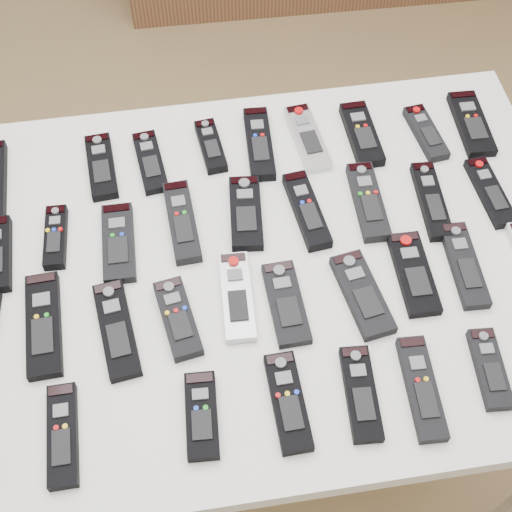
{
  "coord_description": "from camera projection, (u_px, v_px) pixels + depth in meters",
  "views": [
    {
      "loc": [
        -0.18,
        -0.84,
        1.91
      ],
      "look_at": [
        -0.06,
        -0.1,
        0.8
      ],
      "focal_mm": 50.0,
      "sensor_mm": 36.0,
      "label": 1
    }
  ],
  "objects": [
    {
      "name": "remote_32",
      "position": [
        361.0,
        394.0,
        1.19
      ],
      "size": [
        0.06,
        0.17,
        0.02
      ],
      "primitive_type": "cube",
      "rotation": [
        0.0,
        0.0,
        -0.07
      ],
      "color": "black",
      "rests_on": "table"
    },
    {
      "name": "table",
      "position": [
        256.0,
        278.0,
        1.4
      ],
      "size": [
        1.25,
        0.88,
        0.78
      ],
      "color": "white",
      "rests_on": "ground"
    },
    {
      "name": "remote_17",
      "position": [
        490.0,
        192.0,
        1.43
      ],
      "size": [
        0.06,
        0.17,
        0.02
      ],
      "primitive_type": "cube",
      "rotation": [
        0.0,
        0.0,
        0.06
      ],
      "color": "black",
      "rests_on": "table"
    },
    {
      "name": "remote_12",
      "position": [
        182.0,
        222.0,
        1.39
      ],
      "size": [
        0.06,
        0.19,
        0.02
      ],
      "primitive_type": "cube",
      "rotation": [
        0.0,
        0.0,
        0.05
      ],
      "color": "black",
      "rests_on": "table"
    },
    {
      "name": "remote_3",
      "position": [
        211.0,
        146.0,
        1.5
      ],
      "size": [
        0.06,
        0.14,
        0.02
      ],
      "primitive_type": "cube",
      "rotation": [
        0.0,
        0.0,
        0.1
      ],
      "color": "black",
      "rests_on": "table"
    },
    {
      "name": "ground",
      "position": [
        272.0,
        377.0,
        2.06
      ],
      "size": [
        4.0,
        4.0,
        0.0
      ],
      "primitive_type": "plane",
      "color": "#987F4D",
      "rests_on": "ground"
    },
    {
      "name": "remote_15",
      "position": [
        368.0,
        201.0,
        1.42
      ],
      "size": [
        0.06,
        0.19,
        0.02
      ],
      "primitive_type": "cube",
      "rotation": [
        0.0,
        0.0,
        -0.03
      ],
      "color": "black",
      "rests_on": "table"
    },
    {
      "name": "remote_4",
      "position": [
        259.0,
        144.0,
        1.5
      ],
      "size": [
        0.06,
        0.19,
        0.02
      ],
      "primitive_type": "cube",
      "rotation": [
        0.0,
        0.0,
        -0.06
      ],
      "color": "black",
      "rests_on": "table"
    },
    {
      "name": "remote_11",
      "position": [
        119.0,
        243.0,
        1.36
      ],
      "size": [
        0.06,
        0.18,
        0.02
      ],
      "primitive_type": "cube",
      "rotation": [
        0.0,
        0.0,
        -0.01
      ],
      "color": "black",
      "rests_on": "table"
    },
    {
      "name": "remote_7",
      "position": [
        426.0,
        133.0,
        1.52
      ],
      "size": [
        0.06,
        0.16,
        0.02
      ],
      "primitive_type": "cube",
      "rotation": [
        0.0,
        0.0,
        0.12
      ],
      "color": "black",
      "rests_on": "table"
    },
    {
      "name": "remote_14",
      "position": [
        307.0,
        210.0,
        1.4
      ],
      "size": [
        0.07,
        0.19,
        0.02
      ],
      "primitive_type": "cube",
      "rotation": [
        0.0,
        0.0,
        0.11
      ],
      "color": "black",
      "rests_on": "table"
    },
    {
      "name": "remote_25",
      "position": [
        414.0,
        274.0,
        1.32
      ],
      "size": [
        0.06,
        0.18,
        0.02
      ],
      "primitive_type": "cube",
      "rotation": [
        0.0,
        0.0,
        -0.02
      ],
      "color": "black",
      "rests_on": "table"
    },
    {
      "name": "remote_20",
      "position": [
        117.0,
        330.0,
        1.26
      ],
      "size": [
        0.08,
        0.2,
        0.02
      ],
      "primitive_type": "cube",
      "rotation": [
        0.0,
        0.0,
        0.13
      ],
      "color": "black",
      "rests_on": "table"
    },
    {
      "name": "remote_33",
      "position": [
        421.0,
        388.0,
        1.19
      ],
      "size": [
        0.06,
        0.19,
        0.02
      ],
      "primitive_type": "cube",
      "rotation": [
        0.0,
        0.0,
        -0.05
      ],
      "color": "black",
      "rests_on": "table"
    },
    {
      "name": "remote_29",
      "position": [
        63.0,
        435.0,
        1.15
      ],
      "size": [
        0.05,
        0.17,
        0.02
      ],
      "primitive_type": "cube",
      "rotation": [
        0.0,
        0.0,
        0.01
      ],
      "color": "black",
      "rests_on": "table"
    },
    {
      "name": "remote_23",
      "position": [
        286.0,
        303.0,
        1.29
      ],
      "size": [
        0.07,
        0.17,
        0.02
      ],
      "primitive_type": "cube",
      "rotation": [
        0.0,
        0.0,
        0.03
      ],
      "color": "black",
      "rests_on": "table"
    },
    {
      "name": "remote_22",
      "position": [
        237.0,
        297.0,
        1.3
      ],
      "size": [
        0.06,
        0.18,
        0.02
      ],
      "primitive_type": "cube",
      "rotation": [
        0.0,
        0.0,
        -0.05
      ],
      "color": "#B7B7BC",
      "rests_on": "table"
    },
    {
      "name": "remote_34",
      "position": [
        490.0,
        369.0,
        1.22
      ],
      "size": [
        0.06,
        0.15,
        0.02
      ],
      "primitive_type": "cube",
      "rotation": [
        0.0,
        0.0,
        -0.08
      ],
      "color": "black",
      "rests_on": "table"
    },
    {
      "name": "remote_13",
      "position": [
        246.0,
        213.0,
        1.4
      ],
      "size": [
        0.08,
        0.18,
        0.02
      ],
      "primitive_type": "cube",
      "rotation": [
        0.0,
        0.0,
        -0.1
      ],
      "color": "black",
      "rests_on": "table"
    },
    {
      "name": "remote_8",
      "position": [
        471.0,
        124.0,
        1.54
      ],
      "size": [
        0.07,
        0.18,
        0.02
      ],
      "primitive_type": "cube",
      "rotation": [
        0.0,
        0.0,
        -0.04
      ],
      "color": "black",
      "rests_on": "table"
    },
    {
      "name": "remote_24",
      "position": [
        362.0,
        294.0,
        1.3
      ],
      "size": [
        0.09,
        0.18,
        0.02
      ],
      "primitive_type": "cube",
      "rotation": [
        0.0,
        0.0,
        0.16
      ],
      "color": "black",
      "rests_on": "table"
    },
    {
      "name": "remote_10",
      "position": [
        56.0,
        237.0,
        1.37
      ],
      "size": [
        0.05,
        0.14,
        0.02
      ],
      "primitive_type": "cube",
      "rotation": [
        0.0,
        0.0,
        -0.04
      ],
      "color": "black",
      "rests_on": "table"
    },
    {
      "name": "remote_26",
      "position": [
        464.0,
        265.0,
        1.33
      ],
      "size": [
        0.06,
        0.19,
        0.02
      ],
      "primitive_type": "cube",
      "rotation": [
        0.0,
        0.0,
        -0.04
      ],
      "color": "black",
      "rests_on": "table"
    },
    {
      "name": "remote_16",
      "position": [
        431.0,
        201.0,
        1.42
      ],
      "size": [
        0.06,
        0.19,
        0.02
      ],
      "primitive_type": "cube",
      "rotation": [
        0.0,
        0.0,
        -0.06
      ],
      "color": "black",
      "rests_on": "table"
    },
    {
      "name": "remote_21",
      "position": [
        178.0,
        318.0,
        1.27
      ],
      "size": [
        0.08,
        0.16,
        0.02
      ],
      "primitive_type": "cube",
      "rotation": [
        0.0,
        0.0,
        0.16
      ],
      "color": "black",
      "rests_on": "table"
    },
    {
      "name": "remote_5",
      "position": [
        307.0,
        138.0,
        1.51
      ],
      "size": [
        0.07,
        0.18,
        0.02
      ],
      "primitive_type": "cube",
      "rotation": [
        0.0,
        0.0,
        0.1
      ],
      "color": "#B7B7BC",
      "rests_on": "table"
    },
    {
      "name": "remote_1",
      "position": [
        101.0,
        167.0,
        1.47
      ],
      "size": [
        0.06,
        0.17,
        0.02
      ],
      "primitive_type": "cube",
      "rotation": [
        0.0,
        0.0,
        0.07
      ],
      "color": "black",
      "rests_on": "table"
    },
    {
      "name": "remote_30",
      "position": [
        202.0,
        416.0,
        1.17
      ],
      "size": [
        0.06,
        0.15,
        0.02
      ],
      "primitive_type": "cube",
      "rotation": [
        0.0,
        0.0,
        -0.06
      ],
      "color": "black",
      "rests_on": "table"
    },
    {
      "name": "remote_19",
      "position": [
        44.0,
        325.0,
        1.26
      ],
      "size": [
        0.07,
        0.21,
        0.02
      ],
      "primitive_type": "cube",
      "rotation": [
        0.0,
        0.0,
        0.04
      ],
      "color": "black",
      "rests_on": "table"
    },
    {
      "name": "remote_2",
      "position": [
        150.0,
        162.0,
        1.48
      ],
      "size": [
        0.07,
        0.17,
        0.02
      ],
      "primitive_type": "cube",
      "rotation": [
        0.0,
        0.0,
        0.11
      ],
      "color": "black",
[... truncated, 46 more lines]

